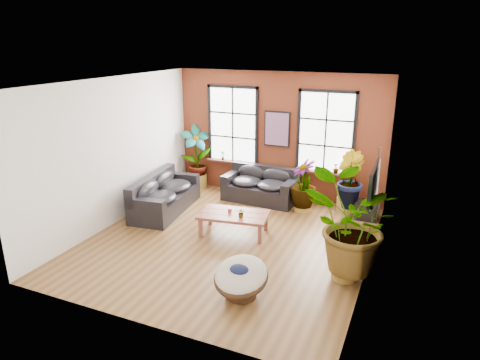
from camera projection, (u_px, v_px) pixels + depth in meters
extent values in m
cube|color=brown|center=(229.00, 241.00, 9.63)|extent=(6.00, 6.50, 0.02)
cube|color=white|center=(228.00, 81.00, 8.53)|extent=(6.00, 6.50, 0.02)
cube|color=#5D2515|center=(278.00, 136.00, 11.92)|extent=(6.00, 0.02, 3.50)
cube|color=silver|center=(135.00, 224.00, 6.24)|extent=(6.00, 0.02, 3.50)
cube|color=silver|center=(115.00, 152.00, 10.22)|extent=(0.02, 6.50, 3.50)
cube|color=silver|center=(376.00, 184.00, 7.95)|extent=(0.02, 6.50, 3.50)
cube|color=white|center=(233.00, 125.00, 12.32)|extent=(1.40, 0.02, 2.10)
cube|color=#36190E|center=(232.00, 162.00, 12.60)|extent=(1.60, 0.22, 0.06)
cube|color=white|center=(326.00, 133.00, 11.30)|extent=(1.40, 0.02, 2.10)
cube|color=#36190E|center=(323.00, 173.00, 11.58)|extent=(1.60, 0.22, 0.06)
cube|color=black|center=(260.00, 193.00, 11.95)|extent=(2.07, 1.10, 0.46)
cube|color=black|center=(266.00, 173.00, 12.12)|extent=(2.03, 0.36, 0.47)
cube|color=black|center=(232.00, 176.00, 12.22)|extent=(0.30, 1.00, 0.24)
cube|color=black|center=(291.00, 185.00, 11.46)|extent=(0.30, 1.00, 0.24)
ellipsoid|color=black|center=(247.00, 181.00, 11.97)|extent=(0.89, 0.87, 0.26)
ellipsoid|color=black|center=(251.00, 173.00, 12.16)|extent=(0.86, 0.31, 0.45)
ellipsoid|color=black|center=(272.00, 185.00, 11.64)|extent=(0.89, 0.87, 0.26)
ellipsoid|color=black|center=(277.00, 176.00, 11.83)|extent=(0.86, 0.31, 0.45)
cube|color=black|center=(166.00, 202.00, 11.24)|extent=(1.28, 2.48, 0.46)
cube|color=black|center=(152.00, 184.00, 11.19)|extent=(0.53, 2.39, 0.48)
cube|color=black|center=(145.00, 204.00, 10.15)|extent=(1.02, 0.36, 0.24)
cube|color=black|center=(182.00, 177.00, 12.10)|extent=(1.02, 0.36, 0.24)
ellipsoid|color=black|center=(159.00, 198.00, 10.70)|extent=(0.96, 1.13, 0.27)
ellipsoid|color=black|center=(148.00, 190.00, 10.72)|extent=(0.39, 1.06, 0.46)
ellipsoid|color=black|center=(175.00, 186.00, 11.56)|extent=(0.96, 1.13, 0.27)
ellipsoid|color=black|center=(165.00, 179.00, 11.58)|extent=(0.39, 1.06, 0.46)
cube|color=brown|center=(234.00, 215.00, 9.83)|extent=(1.68, 1.12, 0.07)
cube|color=#36190E|center=(232.00, 216.00, 9.68)|extent=(1.55, 0.25, 0.00)
cube|color=#36190E|center=(236.00, 211.00, 9.96)|extent=(1.55, 0.25, 0.00)
cube|color=brown|center=(200.00, 228.00, 9.75)|extent=(0.09, 0.09, 0.44)
cube|color=brown|center=(260.00, 234.00, 9.41)|extent=(0.09, 0.09, 0.44)
cube|color=brown|center=(210.00, 216.00, 10.40)|extent=(0.09, 0.09, 0.44)
cube|color=brown|center=(266.00, 222.00, 10.07)|extent=(0.09, 0.09, 0.44)
cylinder|color=#C93254|center=(230.00, 210.00, 9.88)|extent=(0.10, 0.10, 0.10)
cylinder|color=#3A2515|center=(241.00, 290.00, 7.52)|extent=(0.59, 0.59, 0.22)
torus|color=#3A2515|center=(241.00, 277.00, 7.44)|extent=(1.01, 1.01, 0.44)
ellipsoid|color=beige|center=(241.00, 274.00, 7.42)|extent=(0.98, 1.03, 0.59)
ellipsoid|color=#121739|center=(240.00, 270.00, 7.35)|extent=(0.39, 0.32, 0.17)
cube|color=black|center=(277.00, 129.00, 11.80)|extent=(0.74, 0.04, 0.98)
cube|color=#0C7F8C|center=(277.00, 129.00, 11.77)|extent=(0.66, 0.02, 0.90)
cube|color=black|center=(374.00, 184.00, 8.27)|extent=(0.06, 1.25, 0.72)
cube|color=black|center=(372.00, 184.00, 8.28)|extent=(0.01, 1.15, 0.62)
cylinder|color=#B27F4C|center=(375.00, 192.00, 9.36)|extent=(0.09, 0.38, 0.38)
cylinder|color=#B27F4C|center=(376.00, 181.00, 9.28)|extent=(0.09, 0.30, 0.30)
cylinder|color=black|center=(375.00, 192.00, 9.36)|extent=(0.09, 0.11, 0.11)
cube|color=#36190E|center=(378.00, 165.00, 9.17)|extent=(0.04, 0.05, 0.55)
cube|color=#36190E|center=(379.00, 150.00, 9.07)|extent=(0.06, 0.06, 0.14)
cube|color=black|center=(367.00, 210.00, 10.72)|extent=(0.56, 0.48, 0.45)
cylinder|color=olive|center=(198.00, 181.00, 13.06)|extent=(0.65, 0.65, 0.40)
cylinder|color=olive|center=(347.00, 205.00, 11.19)|extent=(0.69, 0.69, 0.38)
cylinder|color=olive|center=(344.00, 269.00, 8.06)|extent=(0.56, 0.56, 0.36)
cylinder|color=olive|center=(303.00, 205.00, 11.23)|extent=(0.51, 0.51, 0.33)
imported|color=#1E5516|center=(196.00, 154.00, 12.81)|extent=(1.12, 1.06, 1.76)
imported|color=#1E5516|center=(349.00, 179.00, 10.98)|extent=(0.99, 1.03, 1.46)
imported|color=#1E5516|center=(349.00, 226.00, 7.74)|extent=(1.97, 1.81, 1.87)
imported|color=#1E5516|center=(304.00, 183.00, 11.05)|extent=(0.97, 0.97, 1.25)
imported|color=#1E5516|center=(241.00, 213.00, 9.57)|extent=(0.23, 0.21, 0.22)
imported|color=#1E5516|center=(223.00, 155.00, 12.66)|extent=(0.17, 0.17, 0.27)
imported|color=#1E5516|center=(336.00, 168.00, 11.40)|extent=(0.19, 0.19, 0.27)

